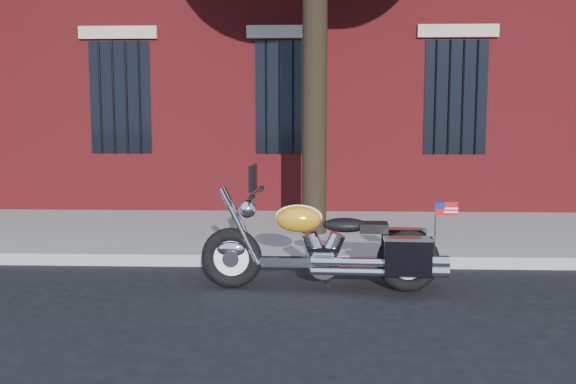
{
  "coord_description": "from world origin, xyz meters",
  "views": [
    {
      "loc": [
        0.47,
        -6.5,
        1.88
      ],
      "look_at": [
        0.19,
        0.8,
        1.01
      ],
      "focal_mm": 40.0,
      "sensor_mm": 36.0,
      "label": 1
    }
  ],
  "objects": [
    {
      "name": "ground",
      "position": [
        0.0,
        0.0,
        0.0
      ],
      "size": [
        120.0,
        120.0,
        0.0
      ],
      "primitive_type": "plane",
      "color": "black",
      "rests_on": "ground"
    },
    {
      "name": "curb",
      "position": [
        0.0,
        1.38,
        0.07
      ],
      "size": [
        40.0,
        0.16,
        0.15
      ],
      "primitive_type": "cube",
      "color": "gray",
      "rests_on": "ground"
    },
    {
      "name": "sidewalk",
      "position": [
        0.0,
        3.26,
        0.07
      ],
      "size": [
        40.0,
        3.6,
        0.15
      ],
      "primitive_type": "cube",
      "color": "gray",
      "rests_on": "ground"
    },
    {
      "name": "motorcycle",
      "position": [
        0.68,
        0.26,
        0.46
      ],
      "size": [
        2.67,
        0.81,
        1.36
      ],
      "rotation": [
        0.0,
        0.0,
        -0.05
      ],
      "color": "black",
      "rests_on": "ground"
    }
  ]
}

